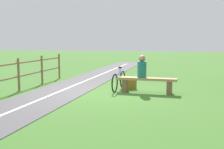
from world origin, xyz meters
The scene contains 5 objects.
ground_plane centered at (0.00, 0.00, 0.00)m, with size 80.00×80.00×0.00m, color #3D6B28.
bench centered at (-1.44, -0.25, 0.36)m, with size 2.03×0.49×0.52m.
person_seated centered at (-1.27, -0.26, 0.86)m, with size 0.32×0.32×0.76m.
bicycle centered at (-0.41, -0.56, 0.34)m, with size 0.16×1.67×0.83m.
backpack centered at (-0.77, -0.98, 0.20)m, with size 0.43×0.41×0.41m.
Camera 1 is at (-2.45, 9.04, 1.73)m, focal length 44.60 mm.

